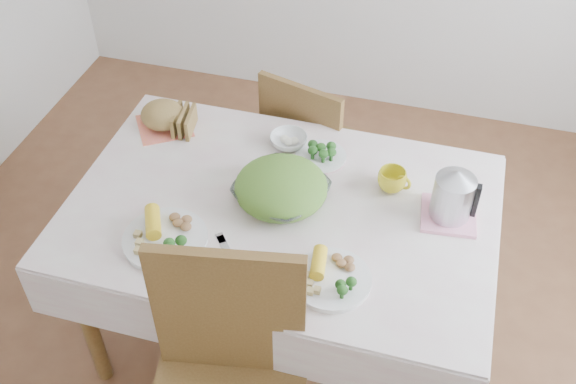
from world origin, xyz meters
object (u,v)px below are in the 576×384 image
(electric_kettle, at_px, (454,191))
(dinner_plate_left, at_px, (165,240))
(salad_bowl, at_px, (281,193))
(dining_table, at_px, (282,277))
(chair_far, at_px, (320,146))
(yellow_mug, at_px, (392,180))
(dinner_plate_right, at_px, (331,280))

(electric_kettle, bearing_deg, dinner_plate_left, -164.93)
(salad_bowl, distance_m, dinner_plate_left, 0.44)
(dining_table, xyz_separation_m, chair_far, (-0.03, 0.72, 0.09))
(salad_bowl, bearing_deg, dining_table, -75.08)
(dinner_plate_left, xyz_separation_m, yellow_mug, (0.68, 0.47, 0.03))
(dining_table, relative_size, chair_far, 1.55)
(dinner_plate_right, bearing_deg, dining_table, 131.09)
(dining_table, bearing_deg, dinner_plate_left, -140.56)
(yellow_mug, bearing_deg, dinner_plate_right, -103.00)
(salad_bowl, distance_m, electric_kettle, 0.59)
(salad_bowl, height_order, dinner_plate_right, salad_bowl)
(dinner_plate_right, bearing_deg, chair_far, 105.21)
(chair_far, relative_size, dinner_plate_left, 3.15)
(dinner_plate_left, relative_size, electric_kettle, 1.47)
(chair_far, relative_size, dinner_plate_right, 3.50)
(dining_table, height_order, dinner_plate_left, dinner_plate_left)
(chair_far, bearing_deg, electric_kettle, 150.75)
(chair_far, xyz_separation_m, salad_bowl, (0.02, -0.69, 0.34))
(dining_table, bearing_deg, chair_far, 92.06)
(dinner_plate_right, distance_m, yellow_mug, 0.50)
(yellow_mug, bearing_deg, chair_far, 126.33)
(electric_kettle, bearing_deg, chair_far, 126.78)
(dinner_plate_left, bearing_deg, chair_far, 73.16)
(dinner_plate_left, bearing_deg, salad_bowl, 43.15)
(electric_kettle, bearing_deg, dining_table, -176.87)
(salad_bowl, bearing_deg, yellow_mug, 24.69)
(dining_table, distance_m, dinner_plate_right, 0.55)
(yellow_mug, bearing_deg, dinner_plate_left, -145.73)
(dining_table, xyz_separation_m, electric_kettle, (0.57, 0.11, 0.51))
(dining_table, bearing_deg, yellow_mug, 28.96)
(salad_bowl, xyz_separation_m, dinner_plate_right, (0.26, -0.31, -0.03))
(yellow_mug, bearing_deg, electric_kettle, -22.37)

